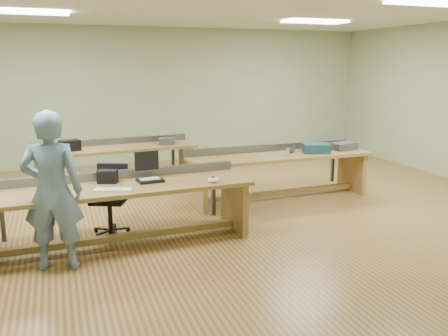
{
  "coord_description": "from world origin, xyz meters",
  "views": [
    {
      "loc": [
        -2.22,
        -6.67,
        2.18
      ],
      "look_at": [
        -0.06,
        -0.6,
        0.77
      ],
      "focal_mm": 38.0,
      "sensor_mm": 36.0,
      "label": 1
    }
  ],
  "objects_px": {
    "person": "(52,191)",
    "task_chair": "(111,208)",
    "drinks_can": "(288,152)",
    "camera_bag": "(108,176)",
    "workbench_back": "(116,158)",
    "parts_bin_grey": "(344,146)",
    "parts_bin_teal": "(316,148)",
    "workbench_front": "(121,200)",
    "workbench_mid": "(279,165)",
    "mug": "(291,150)",
    "laptop_base": "(150,180)"
  },
  "relations": [
    {
      "from": "workbench_back",
      "to": "parts_bin_teal",
      "type": "distance_m",
      "value": 3.52
    },
    {
      "from": "person",
      "to": "mug",
      "type": "bearing_deg",
      "value": -143.15
    },
    {
      "from": "person",
      "to": "laptop_base",
      "type": "height_order",
      "value": "person"
    },
    {
      "from": "person",
      "to": "camera_bag",
      "type": "height_order",
      "value": "person"
    },
    {
      "from": "parts_bin_teal",
      "to": "mug",
      "type": "relative_size",
      "value": 3.37
    },
    {
      "from": "laptop_base",
      "to": "parts_bin_teal",
      "type": "xyz_separation_m",
      "value": [
        3.0,
        1.07,
        0.06
      ]
    },
    {
      "from": "workbench_mid",
      "to": "drinks_can",
      "type": "bearing_deg",
      "value": -67.4
    },
    {
      "from": "person",
      "to": "task_chair",
      "type": "bearing_deg",
      "value": -114.36
    },
    {
      "from": "workbench_mid",
      "to": "parts_bin_grey",
      "type": "relative_size",
      "value": 7.2
    },
    {
      "from": "mug",
      "to": "parts_bin_grey",
      "type": "bearing_deg",
      "value": -1.89
    },
    {
      "from": "workbench_back",
      "to": "drinks_can",
      "type": "bearing_deg",
      "value": -39.93
    },
    {
      "from": "workbench_mid",
      "to": "parts_bin_teal",
      "type": "bearing_deg",
      "value": -9.17
    },
    {
      "from": "camera_bag",
      "to": "parts_bin_teal",
      "type": "height_order",
      "value": "camera_bag"
    },
    {
      "from": "workbench_mid",
      "to": "parts_bin_grey",
      "type": "xyz_separation_m",
      "value": [
        1.24,
        0.02,
        0.25
      ]
    },
    {
      "from": "mug",
      "to": "parts_bin_teal",
      "type": "bearing_deg",
      "value": -18.42
    },
    {
      "from": "drinks_can",
      "to": "mug",
      "type": "bearing_deg",
      "value": 50.93
    },
    {
      "from": "workbench_back",
      "to": "camera_bag",
      "type": "distance_m",
      "value": 2.67
    },
    {
      "from": "camera_bag",
      "to": "person",
      "type": "bearing_deg",
      "value": -114.96
    },
    {
      "from": "task_chair",
      "to": "laptop_base",
      "type": "bearing_deg",
      "value": -17.29
    },
    {
      "from": "workbench_mid",
      "to": "laptop_base",
      "type": "xyz_separation_m",
      "value": [
        -2.36,
        -1.15,
        0.21
      ]
    },
    {
      "from": "drinks_can",
      "to": "camera_bag",
      "type": "bearing_deg",
      "value": -163.32
    },
    {
      "from": "workbench_back",
      "to": "parts_bin_grey",
      "type": "distance_m",
      "value": 4.02
    },
    {
      "from": "workbench_front",
      "to": "parts_bin_grey",
      "type": "xyz_separation_m",
      "value": [
        3.98,
        1.23,
        0.24
      ]
    },
    {
      "from": "workbench_front",
      "to": "mug",
      "type": "xyz_separation_m",
      "value": [
        2.98,
        1.26,
        0.24
      ]
    },
    {
      "from": "person",
      "to": "task_chair",
      "type": "relative_size",
      "value": 1.92
    },
    {
      "from": "person",
      "to": "parts_bin_teal",
      "type": "bearing_deg",
      "value": -146.85
    },
    {
      "from": "camera_bag",
      "to": "mug",
      "type": "relative_size",
      "value": 1.86
    },
    {
      "from": "workbench_front",
      "to": "parts_bin_grey",
      "type": "height_order",
      "value": "parts_bin_grey"
    },
    {
      "from": "mug",
      "to": "drinks_can",
      "type": "height_order",
      "value": "drinks_can"
    },
    {
      "from": "parts_bin_teal",
      "to": "parts_bin_grey",
      "type": "height_order",
      "value": "parts_bin_teal"
    },
    {
      "from": "workbench_front",
      "to": "camera_bag",
      "type": "bearing_deg",
      "value": 122.96
    },
    {
      "from": "parts_bin_grey",
      "to": "task_chair",
      "type": "bearing_deg",
      "value": -169.15
    },
    {
      "from": "person",
      "to": "drinks_can",
      "type": "height_order",
      "value": "person"
    },
    {
      "from": "person",
      "to": "parts_bin_teal",
      "type": "xyz_separation_m",
      "value": [
        4.14,
        1.62,
        -0.04
      ]
    },
    {
      "from": "drinks_can",
      "to": "task_chair",
      "type": "bearing_deg",
      "value": -168.28
    },
    {
      "from": "workbench_front",
      "to": "person",
      "type": "height_order",
      "value": "person"
    },
    {
      "from": "mug",
      "to": "workbench_mid",
      "type": "bearing_deg",
      "value": -167.92
    },
    {
      "from": "parts_bin_teal",
      "to": "drinks_can",
      "type": "xyz_separation_m",
      "value": [
        -0.57,
        -0.08,
        -0.02
      ]
    },
    {
      "from": "workbench_mid",
      "to": "parts_bin_teal",
      "type": "distance_m",
      "value": 0.7
    },
    {
      "from": "person",
      "to": "camera_bag",
      "type": "relative_size",
      "value": 7.39
    },
    {
      "from": "camera_bag",
      "to": "parts_bin_grey",
      "type": "relative_size",
      "value": 0.55
    },
    {
      "from": "laptop_base",
      "to": "parts_bin_grey",
      "type": "bearing_deg",
      "value": 12.6
    },
    {
      "from": "workbench_back",
      "to": "laptop_base",
      "type": "bearing_deg",
      "value": -93.26
    },
    {
      "from": "workbench_back",
      "to": "parts_bin_grey",
      "type": "xyz_separation_m",
      "value": [
        3.69,
        -1.57,
        0.25
      ]
    },
    {
      "from": "parts_bin_teal",
      "to": "drinks_can",
      "type": "distance_m",
      "value": 0.57
    },
    {
      "from": "workbench_mid",
      "to": "camera_bag",
      "type": "relative_size",
      "value": 13.11
    },
    {
      "from": "workbench_mid",
      "to": "workbench_back",
      "type": "height_order",
      "value": "same"
    },
    {
      "from": "workbench_back",
      "to": "mug",
      "type": "relative_size",
      "value": 22.93
    },
    {
      "from": "task_chair",
      "to": "drinks_can",
      "type": "bearing_deg",
      "value": 35.04
    },
    {
      "from": "workbench_mid",
      "to": "workbench_back",
      "type": "xyz_separation_m",
      "value": [
        -2.45,
        1.59,
        -0.0
      ]
    }
  ]
}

